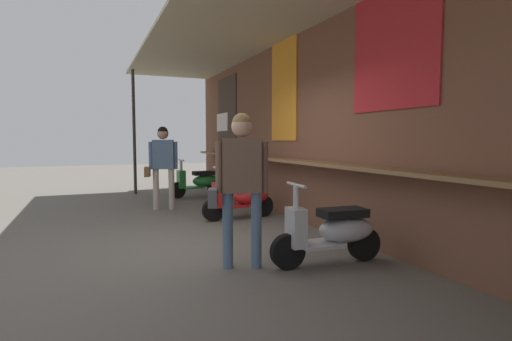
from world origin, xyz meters
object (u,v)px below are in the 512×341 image
shopper_browsing (241,173)px  shopper_with_handbag (162,159)px  scooter_green (200,182)px  scooter_red (243,198)px  scooter_silver (334,231)px

shopper_browsing → shopper_with_handbag: bearing=-158.4°
scooter_green → scooter_red: size_ratio=1.00×
scooter_red → shopper_browsing: 2.90m
scooter_red → shopper_with_handbag: (-1.53, -1.19, 0.67)m
scooter_green → shopper_browsing: shopper_browsing is taller
shopper_with_handbag → shopper_browsing: shopper_browsing is taller
scooter_red → scooter_green: bearing=-93.6°
scooter_silver → shopper_with_handbag: 4.65m
scooter_green → scooter_red: bearing=86.1°
scooter_green → scooter_silver: same height
scooter_silver → shopper_browsing: 1.29m
shopper_with_handbag → shopper_browsing: bearing=16.6°
shopper_with_handbag → scooter_silver: bearing=29.6°
scooter_silver → shopper_browsing: bearing=-11.9°
scooter_green → shopper_with_handbag: bearing=47.8°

